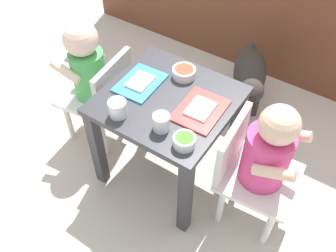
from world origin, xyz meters
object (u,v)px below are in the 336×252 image
at_px(water_cup_left, 161,123).
at_px(veggie_bowl_far, 184,141).
at_px(food_tray_left, 140,82).
at_px(veggie_bowl_near, 184,72).
at_px(dog, 250,75).
at_px(seated_child_right, 263,155).
at_px(food_tray_right, 200,110).
at_px(dining_table, 168,115).
at_px(seated_child_left, 91,72).
at_px(water_cup_right, 118,109).

distance_m(water_cup_left, veggie_bowl_far, 0.11).
relative_size(food_tray_left, veggie_bowl_near, 2.15).
height_order(dog, water_cup_left, water_cup_left).
bearing_deg(veggie_bowl_near, seated_child_right, -18.68).
xyz_separation_m(dog, veggie_bowl_near, (-0.13, -0.45, 0.27)).
bearing_deg(seated_child_right, veggie_bowl_near, 161.32).
bearing_deg(food_tray_right, water_cup_left, -114.89).
bearing_deg(veggie_bowl_near, dining_table, -82.97).
xyz_separation_m(seated_child_left, food_tray_right, (0.55, 0.01, 0.06)).
bearing_deg(food_tray_right, dining_table, -176.62).
bearing_deg(veggie_bowl_near, food_tray_left, -131.88).
bearing_deg(dog, food_tray_right, -87.03).
height_order(seated_child_right, veggie_bowl_near, seated_child_right).
bearing_deg(dining_table, food_tray_left, 176.62).
bearing_deg(veggie_bowl_far, dog, 95.06).
relative_size(veggie_bowl_near, veggie_bowl_far, 1.22).
height_order(seated_child_right, water_cup_right, seated_child_right).
height_order(seated_child_right, dog, seated_child_right).
bearing_deg(veggie_bowl_near, seated_child_left, -160.08).
xyz_separation_m(seated_child_left, dog, (0.52, 0.60, -0.19)).
xyz_separation_m(seated_child_right, food_tray_left, (-0.55, 0.01, 0.07)).
xyz_separation_m(dog, food_tray_left, (-0.25, -0.59, 0.26)).
distance_m(seated_child_left, water_cup_right, 0.36).
bearing_deg(water_cup_right, dog, 74.81).
bearing_deg(veggie_bowl_far, food_tray_left, 151.23).
height_order(dog, food_tray_right, food_tray_right).
distance_m(dog, veggie_bowl_near, 0.54).
relative_size(dog, food_tray_right, 2.09).
distance_m(seated_child_left, food_tray_right, 0.55).
distance_m(seated_child_right, food_tray_left, 0.55).
height_order(dining_table, food_tray_right, food_tray_right).
xyz_separation_m(seated_child_left, food_tray_left, (0.27, 0.01, 0.06)).
height_order(seated_child_left, veggie_bowl_near, seated_child_left).
height_order(seated_child_left, water_cup_left, seated_child_left).
distance_m(dining_table, food_tray_left, 0.17).
distance_m(seated_child_right, water_cup_left, 0.38).
distance_m(dining_table, seated_child_left, 0.41).
height_order(water_cup_left, water_cup_right, water_cup_right).
bearing_deg(dining_table, dog, 79.73).
distance_m(dog, food_tray_right, 0.64).
bearing_deg(seated_child_left, veggie_bowl_near, 19.92).
distance_m(dog, water_cup_left, 0.79).
distance_m(water_cup_right, veggie_bowl_far, 0.28).
distance_m(dog, water_cup_right, 0.85).
bearing_deg(veggie_bowl_near, water_cup_left, -73.42).
distance_m(dining_table, veggie_bowl_far, 0.27).
bearing_deg(food_tray_right, seated_child_left, -179.31).
relative_size(dog, veggie_bowl_far, 5.66).
relative_size(food_tray_left, veggie_bowl_far, 2.64).
bearing_deg(food_tray_right, food_tray_left, 180.00).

